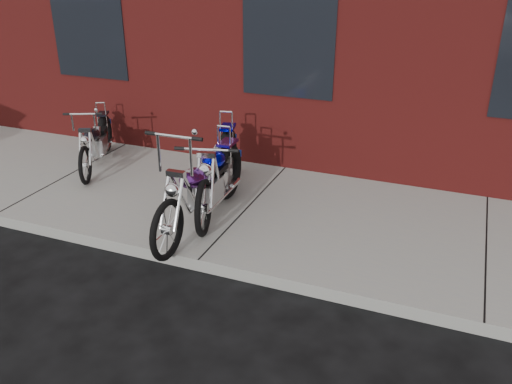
% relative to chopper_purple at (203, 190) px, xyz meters
% --- Properties ---
extents(ground, '(120.00, 120.00, 0.00)m').
position_rel_chopper_purple_xyz_m(ground, '(0.35, -0.85, -0.59)').
color(ground, black).
rests_on(ground, ground).
extents(sidewalk, '(22.00, 3.00, 0.15)m').
position_rel_chopper_purple_xyz_m(sidewalk, '(0.35, 0.65, -0.52)').
color(sidewalk, gray).
rests_on(sidewalk, ground).
extents(chopper_purple, '(0.60, 2.45, 1.37)m').
position_rel_chopper_purple_xyz_m(chopper_purple, '(0.00, 0.00, 0.00)').
color(chopper_purple, black).
rests_on(chopper_purple, sidewalk).
extents(chopper_blue, '(0.83, 2.42, 1.07)m').
position_rel_chopper_purple_xyz_m(chopper_blue, '(-0.09, 0.62, 0.00)').
color(chopper_blue, black).
rests_on(chopper_blue, sidewalk).
extents(chopper_third, '(0.91, 1.86, 1.02)m').
position_rel_chopper_purple_xyz_m(chopper_third, '(-2.47, 1.14, -0.08)').
color(chopper_third, black).
rests_on(chopper_third, sidewalk).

